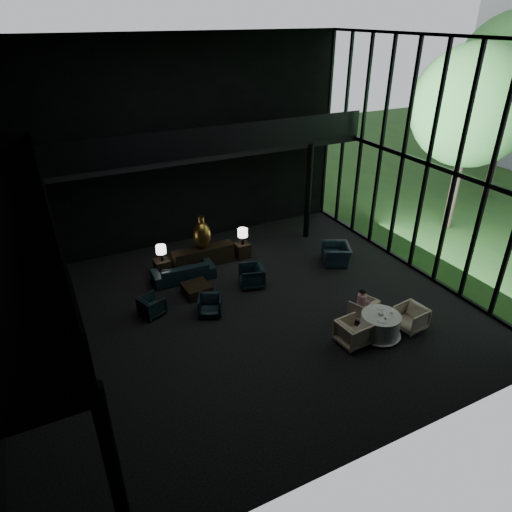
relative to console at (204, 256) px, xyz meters
name	(u,v)px	position (x,y,z in m)	size (l,w,h in m)	color
floor	(246,313)	(0.06, -3.58, -0.37)	(14.00, 12.00, 0.02)	black
ceiling	(242,39)	(0.06, -3.58, 7.63)	(14.00, 12.00, 0.02)	black
wall_back	(177,147)	(0.06, 2.42, 3.63)	(14.00, 0.04, 8.00)	black
wall_front	(389,305)	(0.06, -9.58, 3.63)	(14.00, 0.04, 8.00)	black
curtain_wall	(428,164)	(7.01, -3.58, 3.63)	(0.20, 12.00, 8.00)	black
mezzanine_left	(7,239)	(-5.94, -3.58, 3.63)	(2.00, 12.00, 0.25)	black
mezzanine_back	(211,150)	(1.06, 1.42, 3.63)	(12.00, 2.00, 0.25)	black
railing_left	(49,207)	(-4.94, -3.58, 4.23)	(0.06, 12.00, 1.00)	black
railing_back	(221,140)	(1.06, 0.42, 4.23)	(12.00, 0.06, 1.00)	black
column_sw	(116,479)	(-4.94, -9.28, 1.63)	(0.24, 0.24, 4.00)	black
column_nw	(50,221)	(-4.94, 2.12, 1.63)	(0.24, 0.24, 4.00)	black
column_ne	(308,192)	(4.86, 0.42, 1.63)	(0.24, 0.24, 4.00)	black
tree_near	(472,107)	(11.06, -1.58, 4.86)	(4.80, 4.80, 7.65)	#382D23
console	(204,256)	(0.00, 0.00, 0.00)	(2.33, 0.53, 0.74)	black
bronze_urn	(202,234)	(0.00, 0.04, 0.91)	(0.67, 0.67, 1.26)	#9A671D
side_table_left	(162,267)	(-1.60, 0.04, -0.08)	(0.54, 0.54, 0.59)	black
table_lamp_left	(161,250)	(-1.60, -0.02, 0.66)	(0.37, 0.37, 0.61)	black
side_table_right	(242,250)	(1.60, -0.04, -0.08)	(0.53, 0.53, 0.58)	black
table_lamp_right	(243,233)	(1.60, -0.11, 0.68)	(0.39, 0.39, 0.66)	black
sofa	(183,268)	(-1.03, -0.65, 0.10)	(2.40, 0.70, 0.94)	#0E343C
lounge_armchair_west	(152,306)	(-2.62, -2.29, -0.04)	(0.65, 0.61, 0.66)	black
lounge_armchair_east	(252,274)	(0.98, -2.14, 0.09)	(0.90, 0.84, 0.92)	#102E33
lounge_armchair_south	(210,305)	(-0.97, -3.11, -0.03)	(0.67, 0.63, 0.69)	#1A333C
window_armchair	(337,251)	(4.62, -2.10, 0.14)	(1.18, 0.76, 1.03)	black
coffee_table	(197,290)	(-0.96, -1.82, -0.18)	(0.86, 0.86, 0.38)	black
dining_table	(380,327)	(3.13, -6.40, -0.04)	(1.30, 1.30, 0.75)	white
dining_chair_north	(363,308)	(3.26, -5.46, -0.01)	(0.70, 0.65, 0.72)	beige
dining_chair_east	(411,316)	(4.21, -6.52, 0.07)	(0.86, 0.80, 0.88)	#C8B597
dining_chair_west	(353,331)	(2.20, -6.32, 0.09)	(0.89, 0.83, 0.92)	#AEA391
child	(362,298)	(3.19, -5.43, 0.39)	(0.29, 0.29, 0.63)	#DAA1BD
plate_a	(382,321)	(2.95, -6.62, 0.39)	(0.24, 0.24, 0.02)	white
plate_b	(381,308)	(3.34, -6.11, 0.39)	(0.22, 0.22, 0.02)	white
saucer	(391,315)	(3.40, -6.52, 0.39)	(0.16, 0.16, 0.01)	white
coffee_cup	(392,312)	(3.45, -6.47, 0.42)	(0.08, 0.08, 0.06)	white
cereal_bowl	(381,313)	(3.13, -6.37, 0.42)	(0.17, 0.17, 0.09)	white
cream_pot	(385,318)	(3.10, -6.60, 0.41)	(0.06, 0.06, 0.07)	#99999E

